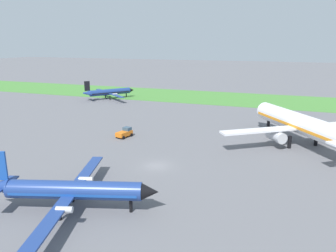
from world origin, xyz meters
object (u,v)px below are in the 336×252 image
(pushback_tug_near_gate, at_px, (125,133))
(airplane_foreground_turboprop, at_px, (71,190))
(airplane_midfield_jet, at_px, (301,124))
(airplane_taxiing_turboprop, at_px, (109,92))

(pushback_tug_near_gate, bearing_deg, airplane_foreground_turboprop, -150.52)
(airplane_foreground_turboprop, xyz_separation_m, pushback_tug_near_gate, (-8.14, 29.62, -1.74))
(airplane_midfield_jet, distance_m, pushback_tug_near_gate, 35.08)
(airplane_foreground_turboprop, xyz_separation_m, airplane_taxiing_turboprop, (-34.54, 69.80, -0.21))
(airplane_taxiing_turboprop, distance_m, pushback_tug_near_gate, 48.11)
(airplane_foreground_turboprop, xyz_separation_m, airplane_midfield_jet, (26.21, 35.97, 1.52))
(airplane_midfield_jet, bearing_deg, airplane_taxiing_turboprop, 25.91)
(pushback_tug_near_gate, bearing_deg, airplane_taxiing_turboprop, 47.43)
(airplane_midfield_jet, bearing_deg, pushback_tug_near_gate, 65.50)
(airplane_foreground_turboprop, distance_m, airplane_midfield_jet, 44.53)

